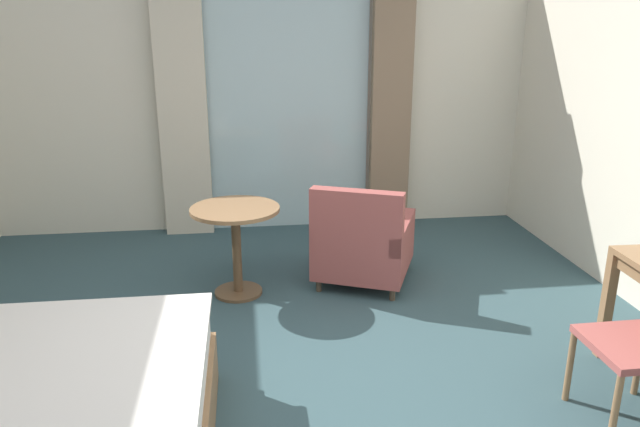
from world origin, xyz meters
name	(u,v)px	position (x,y,z in m)	size (l,w,h in m)	color
ground	(291,404)	(0.00, 0.00, -0.05)	(5.89, 6.70, 0.10)	#334C51
wall_back	(263,94)	(0.00, 3.09, 1.34)	(5.49, 0.12, 2.69)	silver
balcony_glass_door	(288,111)	(0.24, 3.01, 1.18)	(1.58, 0.02, 2.36)	silver
curtain_panel_left	(182,105)	(-0.77, 2.91, 1.27)	(0.46, 0.10, 2.54)	beige
curtain_panel_right	(391,102)	(1.25, 2.91, 1.27)	(0.39, 0.10, 2.54)	#897056
armchair_by_window	(363,244)	(0.71, 1.49, 0.33)	(0.95, 0.99, 0.84)	#9E4C47
round_cafe_table	(236,230)	(-0.29, 1.40, 0.52)	(0.67, 0.67, 0.70)	olive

